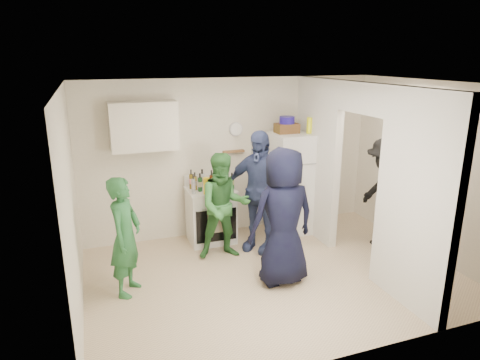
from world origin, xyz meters
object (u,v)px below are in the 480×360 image
Objects in this scene: person_green_left at (125,237)px; person_green_center at (224,206)px; stove at (211,215)px; fridge at (292,183)px; wicker_basket at (287,128)px; person_navy at (283,217)px; yellow_cup_stack_top at (310,125)px; blue_bowl at (287,120)px; person_nook at (385,194)px; person_denim at (259,192)px.

person_green_left is 0.96× the size of person_green_center.
fridge reaches higher than stove.
wicker_basket reaches higher than stove.
wicker_basket is 0.20× the size of person_navy.
person_green_left is at bearing -161.30° from yellow_cup_stack_top.
blue_bowl reaches higher than person_navy.
yellow_cup_stack_top is 1.91m from person_green_center.
person_green_center is at bearing -91.64° from person_nook.
wicker_basket is 1.79m from person_nook.
stove is 0.69m from person_green_center.
person_green_left is at bearing -156.45° from blue_bowl.
fridge reaches higher than person_green_left.
blue_bowl reaches higher than person_nook.
wicker_basket reaches higher than fridge.
person_denim is (-1.01, -0.40, -0.86)m from yellow_cup_stack_top.
person_denim is (0.58, -0.53, 0.48)m from stove.
person_green_center is (-1.24, -0.62, -1.08)m from blue_bowl.
yellow_cup_stack_top is (0.22, -0.10, 0.95)m from fridge.
person_navy is 1.91m from person_nook.
person_denim reaches higher than person_navy.
person_green_left is 0.84× the size of person_navy.
fridge is (1.38, -0.03, 0.39)m from stove.
yellow_cup_stack_top is at bearing -4.66° from stove.
blue_bowl is (0.00, 0.00, 0.13)m from wicker_basket.
person_navy is at bearing -66.60° from person_nook.
person_navy is at bearing -116.34° from blue_bowl.
blue_bowl is at bearing -125.28° from person_nook.
blue_bowl is (1.28, 0.02, 1.42)m from stove.
person_denim reaches higher than person_green_center.
person_green_left is at bearing -158.11° from fridge.
person_navy is at bearing -116.34° from wicker_basket.
yellow_cup_stack_top is (0.32, -0.15, -0.08)m from blue_bowl.
yellow_cup_stack_top reaches higher than fridge.
blue_bowl is 0.36m from yellow_cup_stack_top.
blue_bowl is at bearing 153.43° from fridge.
person_navy is (0.51, -1.53, 0.46)m from stove.
yellow_cup_stack_top is 3.31m from person_green_left.
person_green_left is (-2.66, -1.16, -1.11)m from blue_bowl.
person_denim is at bearing -97.77° from person_navy.
person_navy reaches higher than person_green_left.
blue_bowl is at bearing 0.00° from wicker_basket.
yellow_cup_stack_top reaches higher than person_green_left.
person_nook is at bearing -46.99° from fridge.
stove is 1.82m from person_green_left.
stove is 0.56× the size of person_green_center.
yellow_cup_stack_top reaches higher than stove.
fridge is 1.11× the size of person_green_left.
stove is 3.56× the size of blue_bowl.
wicker_basket is at bearing 33.93° from person_green_center.
blue_bowl is 0.14× the size of person_nook.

